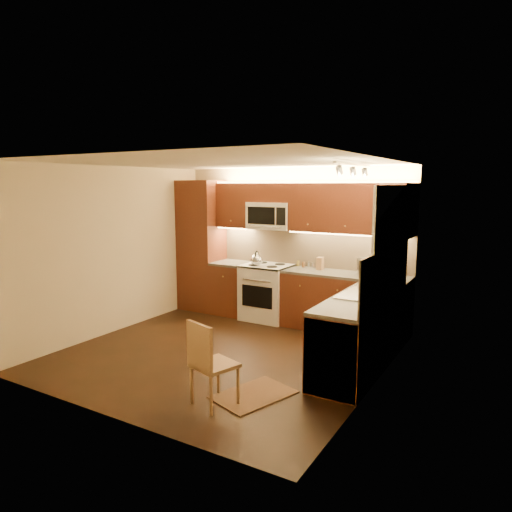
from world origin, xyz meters
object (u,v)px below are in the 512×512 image
Objects in this scene: sink at (365,288)px; knife_block at (320,263)px; stove at (267,292)px; toaster_oven at (376,267)px; soap_bottle at (398,278)px; dining_chair at (214,363)px; microwave at (271,216)px; kettle at (257,258)px.

knife_block is at bearing 131.68° from sink.
stove is 1.87m from toaster_oven.
toaster_oven is (1.78, 0.08, 0.57)m from stove.
knife_block is 1.42m from soap_bottle.
dining_chair is at bearing -117.99° from sink.
microwave is at bearing 172.89° from knife_block.
stove is at bearing 150.64° from sink.
kettle reaches higher than dining_chair.
toaster_oven reaches higher than soap_bottle.
soap_bottle is (2.22, -0.51, -0.73)m from microwave.
microwave is 3.49m from dining_chair.
kettle is (-0.11, -0.15, 0.58)m from stove.
microwave reaches higher than stove.
kettle is at bearing 155.14° from sink.
microwave reaches higher than soap_bottle.
kettle is 3.08m from dining_chair.
kettle is at bearing -173.06° from soap_bottle.
soap_bottle is at bearing -27.34° from knife_block.
sink reaches higher than dining_chair.
microwave is 3.09× the size of kettle.
microwave is at bearing 147.79° from sink.
knife_block is (1.00, 0.28, -0.04)m from kettle.
toaster_oven is (-0.22, 1.20, 0.06)m from sink.
dining_chair is (0.15, -3.08, -0.55)m from knife_block.
stove reaches higher than dining_chair.
sink is at bearing -35.44° from kettle.
microwave is 1.14m from knife_block.
stove is 2.31m from soap_bottle.
dining_chair is (-0.75, -3.02, -0.59)m from toaster_oven.
microwave is 1.75× the size of toaster_oven.
toaster_oven reaches higher than knife_block.
stove is 2.35m from sink.
kettle is at bearing 130.49° from dining_chair.
soap_bottle is (2.22, -0.37, 0.53)m from stove.
kettle is at bearing -156.82° from toaster_oven.
knife_block is (-1.12, 1.25, 0.02)m from sink.
soap_bottle is at bearing 83.56° from dining_chair.
dining_chair is at bearing -102.22° from soap_bottle.
toaster_oven is at bearing 2.47° from stove.
soap_bottle is at bearing -12.84° from microwave.
toaster_oven reaches higher than stove.
soap_bottle is 2.89m from dining_chair.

